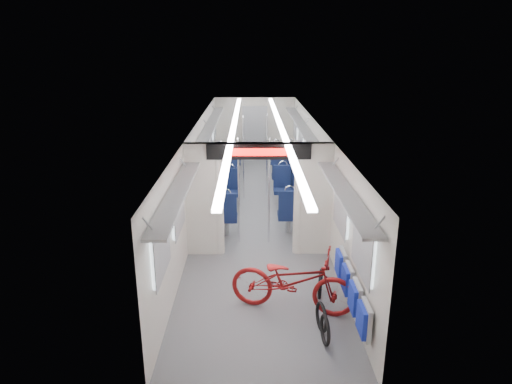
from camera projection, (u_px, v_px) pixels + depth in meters
carriage at (257, 161)px, 10.62m from camera, size 12.00×12.02×2.31m
bicycle at (293, 281)px, 7.22m from camera, size 2.11×1.19×1.05m
flip_bench at (351, 289)px, 6.88m from camera, size 0.12×2.07×0.48m
bike_hoop_a at (325, 332)px, 6.48m from camera, size 0.09×0.46×0.45m
bike_hoop_b at (321, 319)px, 6.78m from camera, size 0.13×0.47×0.47m
bike_hoop_c at (320, 285)px, 7.67m from camera, size 0.16×0.51×0.52m
seat_bay_near_left at (219, 198)px, 11.00m from camera, size 0.94×2.24×1.15m
seat_bay_near_right at (295, 195)px, 11.16m from camera, size 0.96×2.32×1.17m
seat_bay_far_left at (226, 165)px, 14.17m from camera, size 0.90×2.04×1.09m
seat_bay_far_right at (286, 164)px, 14.21m from camera, size 0.93×2.18×1.13m
stanchion_near_left at (239, 192)px, 9.58m from camera, size 0.04×0.04×2.30m
stanchion_near_right at (269, 192)px, 9.57m from camera, size 0.04×0.04×2.30m
stanchion_far_left at (244, 158)px, 12.43m from camera, size 0.04×0.04×2.30m
stanchion_far_right at (267, 155)px, 12.74m from camera, size 0.04×0.04×2.30m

